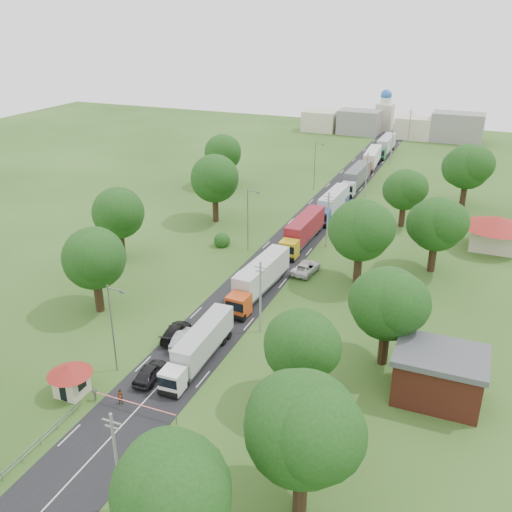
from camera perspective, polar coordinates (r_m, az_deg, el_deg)
The scene contains 45 objects.
ground at distance 75.18m, azimuth -1.46°, elevation -4.16°, with size 260.00×260.00×0.00m, color #2A4818.
road at distance 92.09m, azimuth 3.56°, elevation 1.22°, with size 8.00×200.00×0.04m, color black.
boom_barrier at distance 57.05m, azimuth -13.26°, elevation -13.90°, with size 9.22×0.35×1.18m.
guard_booth at distance 59.47m, azimuth -18.09°, elevation -11.29°, with size 4.40×4.40×3.45m.
guard_rail at distance 54.06m, azimuth -22.90°, elevation -19.08°, with size 0.10×17.00×1.70m, color slate, non-canonical shape.
info_sign at distance 103.30m, azimuth 9.09°, elevation 5.26°, with size 0.12×3.10×4.10m.
pole_0 at distance 45.30m, azimuth -13.77°, elevation -19.32°, with size 1.60×0.24×9.00m.
pole_1 at distance 65.39m, azimuth 0.44°, elevation -4.04°, with size 1.60×0.24×9.00m.
pole_2 at distance 89.82m, azimuth 7.17°, elevation 3.69°, with size 1.60×0.24×9.00m.
pole_3 at distance 115.88m, azimuth 10.98°, elevation 8.01°, with size 1.60×0.24×9.00m.
pole_4 at distance 142.68m, azimuth 13.42°, elevation 10.72°, with size 1.60×0.24×9.00m.
pole_5 at distance 169.86m, azimuth 15.11°, elevation 12.55°, with size 1.60×0.24×9.00m.
lamp_0 at distance 59.86m, azimuth -14.10°, elevation -6.69°, with size 2.03×0.22×10.00m.
lamp_1 at distance 87.51m, azimuth -0.74°, elevation 3.93°, with size 2.03×0.22×10.00m.
lamp_2 at distance 119.10m, azimuth 5.97°, elevation 9.17°, with size 2.03×0.22×10.00m.
tree_0 at distance 39.08m, azimuth -8.36°, elevation -22.10°, with size 8.80×8.80×11.07m.
tree_1 at distance 42.17m, azimuth 4.74°, elevation -16.64°, with size 9.60×9.60×12.05m.
tree_2 at distance 53.10m, azimuth 4.60°, elevation -8.86°, with size 8.00×8.00×10.10m.
tree_3 at distance 60.18m, azimuth 13.08°, elevation -4.58°, with size 8.80×8.80×11.07m.
tree_4 at distance 77.24m, azimuth 10.43°, elevation 2.61°, with size 9.60×9.60×12.05m.
tree_5 at distance 83.80m, azimuth 17.63°, elevation 3.10°, with size 8.80×8.80×11.07m.
tree_6 at distance 100.73m, azimuth 14.67°, elevation 6.45°, with size 8.00×8.00×10.10m.
tree_7 at distance 114.22m, azimuth 20.41°, elevation 8.39°, with size 9.60×9.60×12.05m.
tree_10 at distance 71.68m, azimuth -15.82°, elevation -0.15°, with size 8.80×8.80×11.07m.
tree_11 at distance 86.77m, azimuth -13.56°, elevation 4.26°, with size 8.80×8.80×11.07m.
tree_12 at distance 99.89m, azimuth -4.12°, elevation 7.78°, with size 9.60×9.60×12.05m.
tree_13 at distance 120.83m, azimuth -3.32°, elevation 10.29°, with size 8.80×8.80×11.07m.
house_brick at distance 58.53m, azimuth 17.80°, elevation -11.29°, with size 8.60×6.60×5.20m.
house_cream at distance 96.05m, azimuth 22.85°, elevation 2.63°, with size 10.08×10.08×5.80m.
distant_town at distance 175.62m, azimuth 13.73°, elevation 12.63°, with size 52.00×8.00×8.00m.
church at distance 183.82m, azimuth 12.75°, elevation 13.80°, with size 5.00×5.00×12.30m.
truck_0 at distance 61.70m, azimuth -5.63°, elevation -8.91°, with size 2.60×13.48×3.73m.
truck_1 at distance 75.06m, azimuth 0.29°, elevation -2.27°, with size 3.42×15.43×4.26m.
truck_2 at distance 91.47m, azimuth 4.71°, elevation 2.56°, with size 2.94×15.46×4.28m.
truck_3 at distance 105.31m, azimuth 7.63°, elevation 5.23°, with size 2.89×14.77×4.09m.
truck_4 at distance 122.39m, azimuth 9.96°, elevation 7.74°, with size 2.87×15.43×4.27m.
truck_5 at distance 138.55m, azimuth 11.45°, elevation 9.48°, with size 3.39×15.35×4.24m.
truck_6 at distance 153.37m, azimuth 12.82°, elevation 10.73°, with size 2.75×15.64×4.34m.
car_lane_front at distance 60.37m, azimuth -10.57°, elevation -11.36°, with size 1.97×4.89×1.67m, color black.
car_lane_mid at distance 65.25m, azimuth -7.18°, elevation -8.21°, with size 1.75×5.03×1.66m, color #9B9CA2.
car_lane_rear at distance 66.75m, azimuth -8.04°, elevation -7.51°, with size 2.22×5.47×1.59m, color black.
car_verge_near at distance 81.87m, azimuth 5.01°, elevation -1.17°, with size 2.73×5.93×1.65m, color silver.
car_verge_far at distance 97.91m, azimuth 9.74°, elevation 2.82°, with size 1.94×4.82×1.64m, color slate.
pedestrian_near at distance 57.70m, azimuth -13.40°, elevation -13.57°, with size 0.57×0.37×1.56m, color gray.
pedestrian_booth at distance 60.55m, azimuth -16.69°, elevation -11.98°, with size 0.77×0.60×1.58m, color gray.
Camera 1 is at (27.12, -60.72, 35.06)m, focal length 40.00 mm.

